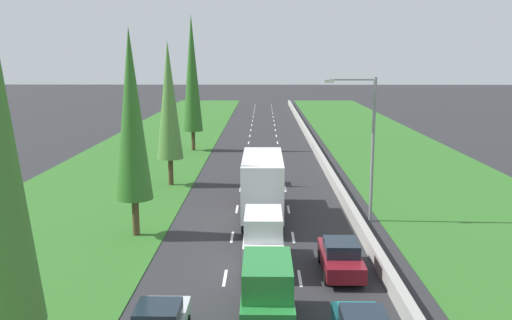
{
  "coord_description": "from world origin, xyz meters",
  "views": [
    {
      "loc": [
        0.02,
        -3.53,
        10.14
      ],
      "look_at": [
        -0.65,
        47.74,
        0.69
      ],
      "focal_mm": 39.04,
      "sensor_mm": 36.0,
      "label": 1
    }
  ],
  "objects_px": {
    "white_box_truck_centre_lane": "(263,185)",
    "poplar_tree_fourth": "(192,74)",
    "blue_sedan_centre_lane": "(262,174)",
    "green_van_centre_lane": "(267,294)",
    "maroon_sedan_right_lane": "(341,257)",
    "poplar_tree_second": "(132,115)",
    "poplar_tree_third": "(169,101)",
    "white_van_centre_lane": "(263,239)",
    "street_light_mast": "(367,139)"
  },
  "relations": [
    {
      "from": "green_van_centre_lane",
      "to": "blue_sedan_centre_lane",
      "type": "distance_m",
      "value": 24.7
    },
    {
      "from": "green_van_centre_lane",
      "to": "poplar_tree_fourth",
      "type": "relative_size",
      "value": 0.33
    },
    {
      "from": "green_van_centre_lane",
      "to": "poplar_tree_second",
      "type": "relative_size",
      "value": 0.41
    },
    {
      "from": "green_van_centre_lane",
      "to": "white_box_truck_centre_lane",
      "type": "xyz_separation_m",
      "value": [
        -0.2,
        14.78,
        0.78
      ]
    },
    {
      "from": "green_van_centre_lane",
      "to": "poplar_tree_second",
      "type": "xyz_separation_m",
      "value": [
        -7.5,
        11.2,
        5.58
      ]
    },
    {
      "from": "white_box_truck_centre_lane",
      "to": "maroon_sedan_right_lane",
      "type": "xyz_separation_m",
      "value": [
        3.73,
        -9.18,
        -1.37
      ]
    },
    {
      "from": "blue_sedan_centre_lane",
      "to": "green_van_centre_lane",
      "type": "bearing_deg",
      "value": -89.35
    },
    {
      "from": "white_van_centre_lane",
      "to": "poplar_tree_third",
      "type": "relative_size",
      "value": 0.43
    },
    {
      "from": "white_box_truck_centre_lane",
      "to": "street_light_mast",
      "type": "height_order",
      "value": "street_light_mast"
    },
    {
      "from": "blue_sedan_centre_lane",
      "to": "maroon_sedan_right_lane",
      "type": "relative_size",
      "value": 1.0
    },
    {
      "from": "green_van_centre_lane",
      "to": "blue_sedan_centre_lane",
      "type": "xyz_separation_m",
      "value": [
        -0.28,
        24.69,
        -0.59
      ]
    },
    {
      "from": "maroon_sedan_right_lane",
      "to": "poplar_tree_second",
      "type": "xyz_separation_m",
      "value": [
        -11.03,
        5.61,
        6.17
      ]
    },
    {
      "from": "green_van_centre_lane",
      "to": "poplar_tree_third",
      "type": "relative_size",
      "value": 0.43
    },
    {
      "from": "blue_sedan_centre_lane",
      "to": "poplar_tree_fourth",
      "type": "relative_size",
      "value": 0.3
    },
    {
      "from": "poplar_tree_fourth",
      "to": "poplar_tree_second",
      "type": "bearing_deg",
      "value": -89.24
    },
    {
      "from": "poplar_tree_second",
      "to": "poplar_tree_third",
      "type": "xyz_separation_m",
      "value": [
        -0.1,
        12.92,
        -0.19
      ]
    },
    {
      "from": "maroon_sedan_right_lane",
      "to": "poplar_tree_third",
      "type": "distance_m",
      "value": 22.43
    },
    {
      "from": "white_box_truck_centre_lane",
      "to": "maroon_sedan_right_lane",
      "type": "height_order",
      "value": "white_box_truck_centre_lane"
    },
    {
      "from": "poplar_tree_second",
      "to": "white_van_centre_lane",
      "type": "bearing_deg",
      "value": -32.79
    },
    {
      "from": "white_van_centre_lane",
      "to": "white_box_truck_centre_lane",
      "type": "height_order",
      "value": "white_box_truck_centre_lane"
    },
    {
      "from": "green_van_centre_lane",
      "to": "blue_sedan_centre_lane",
      "type": "relative_size",
      "value": 1.09
    },
    {
      "from": "poplar_tree_fourth",
      "to": "maroon_sedan_right_lane",
      "type": "bearing_deg",
      "value": -72.17
    },
    {
      "from": "white_van_centre_lane",
      "to": "maroon_sedan_right_lane",
      "type": "bearing_deg",
      "value": -13.31
    },
    {
      "from": "green_van_centre_lane",
      "to": "maroon_sedan_right_lane",
      "type": "bearing_deg",
      "value": 57.77
    },
    {
      "from": "white_van_centre_lane",
      "to": "poplar_tree_second",
      "type": "height_order",
      "value": "poplar_tree_second"
    },
    {
      "from": "green_van_centre_lane",
      "to": "blue_sedan_centre_lane",
      "type": "bearing_deg",
      "value": 90.65
    },
    {
      "from": "white_van_centre_lane",
      "to": "poplar_tree_third",
      "type": "bearing_deg",
      "value": 112.89
    },
    {
      "from": "green_van_centre_lane",
      "to": "poplar_tree_third",
      "type": "height_order",
      "value": "poplar_tree_third"
    },
    {
      "from": "poplar_tree_third",
      "to": "street_light_mast",
      "type": "relative_size",
      "value": 1.28
    },
    {
      "from": "poplar_tree_second",
      "to": "street_light_mast",
      "type": "xyz_separation_m",
      "value": [
        13.74,
        3.04,
        -1.75
      ]
    },
    {
      "from": "white_van_centre_lane",
      "to": "poplar_tree_third",
      "type": "xyz_separation_m",
      "value": [
        -7.46,
        17.66,
        5.4
      ]
    },
    {
      "from": "maroon_sedan_right_lane",
      "to": "poplar_tree_third",
      "type": "height_order",
      "value": "poplar_tree_third"
    },
    {
      "from": "poplar_tree_third",
      "to": "white_van_centre_lane",
      "type": "bearing_deg",
      "value": -67.11
    },
    {
      "from": "blue_sedan_centre_lane",
      "to": "maroon_sedan_right_lane",
      "type": "height_order",
      "value": "same"
    },
    {
      "from": "white_van_centre_lane",
      "to": "street_light_mast",
      "type": "xyz_separation_m",
      "value": [
        6.38,
        7.78,
        3.83
      ]
    },
    {
      "from": "white_van_centre_lane",
      "to": "street_light_mast",
      "type": "height_order",
      "value": "street_light_mast"
    },
    {
      "from": "green_van_centre_lane",
      "to": "poplar_tree_fourth",
      "type": "distance_m",
      "value": 42.47
    },
    {
      "from": "green_van_centre_lane",
      "to": "white_van_centre_lane",
      "type": "bearing_deg",
      "value": 91.31
    },
    {
      "from": "green_van_centre_lane",
      "to": "white_box_truck_centre_lane",
      "type": "bearing_deg",
      "value": 90.79
    },
    {
      "from": "maroon_sedan_right_lane",
      "to": "street_light_mast",
      "type": "xyz_separation_m",
      "value": [
        2.71,
        8.65,
        4.42
      ]
    },
    {
      "from": "green_van_centre_lane",
      "to": "street_light_mast",
      "type": "bearing_deg",
      "value": 66.36
    },
    {
      "from": "maroon_sedan_right_lane",
      "to": "poplar_tree_second",
      "type": "height_order",
      "value": "poplar_tree_second"
    },
    {
      "from": "white_van_centre_lane",
      "to": "blue_sedan_centre_lane",
      "type": "bearing_deg",
      "value": 90.42
    },
    {
      "from": "blue_sedan_centre_lane",
      "to": "street_light_mast",
      "type": "xyz_separation_m",
      "value": [
        6.51,
        -10.45,
        4.42
      ]
    },
    {
      "from": "poplar_tree_fourth",
      "to": "white_van_centre_lane",
      "type": "bearing_deg",
      "value": -77.4
    },
    {
      "from": "white_box_truck_centre_lane",
      "to": "poplar_tree_fourth",
      "type": "xyz_separation_m",
      "value": [
        -7.7,
        26.35,
        6.25
      ]
    },
    {
      "from": "blue_sedan_centre_lane",
      "to": "poplar_tree_fourth",
      "type": "xyz_separation_m",
      "value": [
        -7.62,
        16.44,
        7.62
      ]
    },
    {
      "from": "white_van_centre_lane",
      "to": "maroon_sedan_right_lane",
      "type": "distance_m",
      "value": 3.82
    },
    {
      "from": "white_van_centre_lane",
      "to": "street_light_mast",
      "type": "bearing_deg",
      "value": 50.63
    },
    {
      "from": "white_box_truck_centre_lane",
      "to": "poplar_tree_third",
      "type": "xyz_separation_m",
      "value": [
        -7.4,
        9.34,
        4.61
      ]
    }
  ]
}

